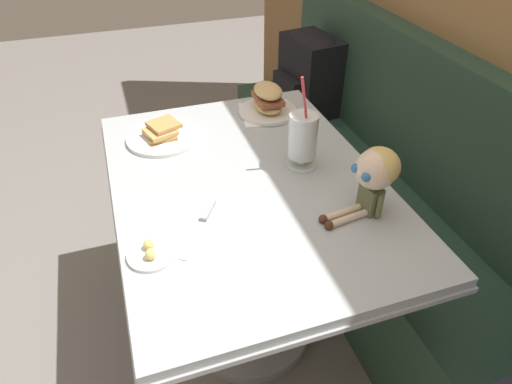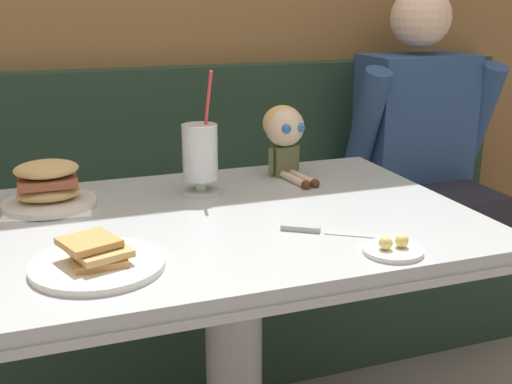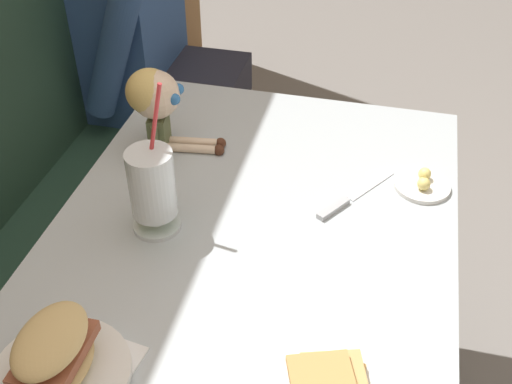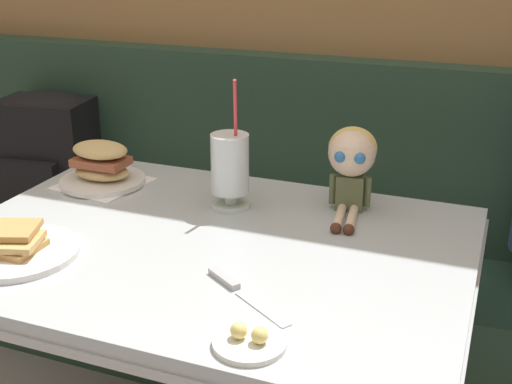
# 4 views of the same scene
# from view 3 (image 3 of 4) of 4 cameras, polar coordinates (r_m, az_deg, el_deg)

# --- Properties ---
(booth_bench) EXTENTS (2.60, 0.48, 1.00)m
(booth_bench) POSITION_cam_3_polar(r_m,az_deg,el_deg) (1.78, -20.83, -10.10)
(booth_bench) COLOR #233D2D
(booth_bench) RESTS_ON ground
(diner_table) EXTENTS (1.11, 0.81, 0.74)m
(diner_table) POSITION_cam_3_polar(r_m,az_deg,el_deg) (1.40, -0.45, -9.65)
(diner_table) COLOR #B2BCC1
(diner_table) RESTS_ON ground
(milkshake_glass) EXTENTS (0.10, 0.10, 0.31)m
(milkshake_glass) POSITION_cam_3_polar(r_m,az_deg,el_deg) (1.23, -9.26, 0.37)
(milkshake_glass) COLOR silver
(milkshake_glass) RESTS_ON diner_table
(sandwich_plate) EXTENTS (0.23, 0.23, 0.12)m
(sandwich_plate) POSITION_cam_3_polar(r_m,az_deg,el_deg) (1.05, -17.45, -14.14)
(sandwich_plate) COLOR white
(sandwich_plate) RESTS_ON diner_table
(butter_saucer) EXTENTS (0.12, 0.12, 0.04)m
(butter_saucer) POSITION_cam_3_polar(r_m,az_deg,el_deg) (1.41, 14.70, 0.68)
(butter_saucer) COLOR white
(butter_saucer) RESTS_ON diner_table
(butter_knife) EXTENTS (0.21, 0.14, 0.01)m
(butter_knife) POSITION_cam_3_polar(r_m,az_deg,el_deg) (1.34, 7.88, -0.88)
(butter_knife) COLOR silver
(butter_knife) RESTS_ON diner_table
(seated_doll) EXTENTS (0.13, 0.22, 0.20)m
(seated_doll) POSITION_cam_3_polar(r_m,az_deg,el_deg) (1.45, -8.99, 8.23)
(seated_doll) COLOR #5B6642
(seated_doll) RESTS_ON diner_table
(diner_patron) EXTENTS (0.55, 0.48, 0.81)m
(diner_patron) POSITION_cam_3_polar(r_m,az_deg,el_deg) (2.14, -10.19, 14.81)
(diner_patron) COLOR #2D4C7F
(diner_patron) RESTS_ON booth_bench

